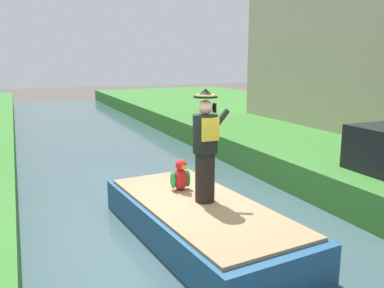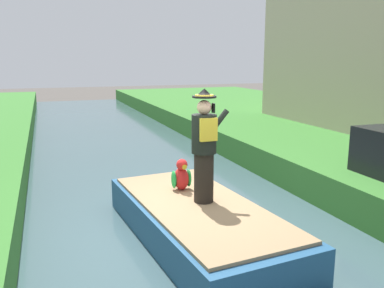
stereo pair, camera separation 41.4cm
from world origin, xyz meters
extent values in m
plane|color=#4C4742|center=(0.00, 0.00, 0.00)|extent=(80.00, 80.00, 0.00)
cube|color=#3D565B|center=(0.00, 0.00, 0.05)|extent=(5.49, 48.00, 0.10)
cube|color=#23517A|center=(0.00, -0.30, 0.38)|extent=(2.18, 4.35, 0.56)
cube|color=#997A56|center=(0.00, -0.30, 0.69)|extent=(2.01, 4.00, 0.05)
cylinder|color=black|center=(0.12, -0.23, 1.12)|extent=(0.32, 0.32, 0.82)
cylinder|color=black|center=(0.12, -0.23, 1.84)|extent=(0.40, 0.40, 0.62)
cube|color=gold|center=(0.12, -0.42, 1.94)|extent=(0.28, 0.06, 0.36)
sphere|color=#DBA884|center=(0.12, -0.23, 2.27)|extent=(0.23, 0.23, 0.23)
cylinder|color=black|center=(0.12, -0.23, 2.43)|extent=(0.38, 0.38, 0.03)
cone|color=black|center=(0.12, -0.23, 2.50)|extent=(0.26, 0.26, 0.12)
cylinder|color=gold|center=(0.12, -0.23, 2.46)|extent=(0.29, 0.29, 0.02)
cylinder|color=black|center=(0.34, -0.27, 2.02)|extent=(0.38, 0.09, 0.43)
cube|color=black|center=(0.25, -0.29, 2.26)|extent=(0.03, 0.08, 0.15)
ellipsoid|color=red|center=(-0.03, 0.49, 0.91)|extent=(0.26, 0.32, 0.40)
sphere|color=red|center=(-0.03, 0.45, 1.18)|extent=(0.20, 0.20, 0.20)
cone|color=yellow|center=(-0.03, 0.35, 1.17)|extent=(0.09, 0.09, 0.09)
ellipsoid|color=green|center=(-0.17, 0.49, 0.91)|extent=(0.08, 0.20, 0.32)
ellipsoid|color=green|center=(0.11, 0.49, 0.91)|extent=(0.08, 0.20, 0.32)
camera|label=1|loc=(-2.62, -6.00, 3.01)|focal=38.08mm
camera|label=2|loc=(-2.24, -6.15, 3.01)|focal=38.08mm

